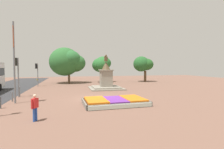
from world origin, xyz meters
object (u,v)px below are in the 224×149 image
(flower_planter, at_px, (115,102))
(traffic_light_mid_block, at_px, (17,70))
(statue_monument, at_px, (106,80))
(pedestrian_with_handbag, at_px, (35,106))
(kerb_bollard_mid_b, at_px, (12,96))
(kerb_bollard_north, at_px, (20,91))
(banner_pole, at_px, (14,60))
(traffic_light_far_corner, at_px, (37,71))
(kerb_bollard_mid_a, at_px, (0,102))

(flower_planter, height_order, traffic_light_mid_block, traffic_light_mid_block)
(statue_monument, height_order, pedestrian_with_handbag, statue_monument)
(kerb_bollard_mid_b, height_order, kerb_bollard_north, kerb_bollard_north)
(banner_pole, relative_size, kerb_bollard_north, 6.55)
(traffic_light_far_corner, xyz_separation_m, kerb_bollard_north, (-0.15, -9.26, -1.90))
(traffic_light_mid_block, distance_m, kerb_bollard_north, 2.28)
(pedestrian_with_handbag, relative_size, kerb_bollard_mid_b, 1.78)
(kerb_bollard_mid_b, bearing_deg, flower_planter, -20.99)
(traffic_light_mid_block, relative_size, pedestrian_with_handbag, 2.57)
(traffic_light_mid_block, height_order, pedestrian_with_handbag, traffic_light_mid_block)
(traffic_light_far_corner, bearing_deg, traffic_light_mid_block, -91.15)
(banner_pole, bearing_deg, kerb_bollard_north, 99.01)
(statue_monument, height_order, kerb_bollard_mid_a, statue_monument)
(banner_pole, height_order, kerb_bollard_mid_b, banner_pole)
(kerb_bollard_mid_a, bearing_deg, traffic_light_mid_block, 90.97)
(statue_monument, height_order, traffic_light_mid_block, statue_monument)
(banner_pole, bearing_deg, statue_monument, 38.41)
(pedestrian_with_handbag, bearing_deg, traffic_light_mid_block, 110.15)
(kerb_bollard_north, bearing_deg, kerb_bollard_mid_b, -88.29)
(flower_planter, relative_size, kerb_bollard_mid_b, 6.04)
(statue_monument, bearing_deg, traffic_light_mid_block, -156.65)
(kerb_bollard_mid_b, relative_size, kerb_bollard_north, 0.84)
(traffic_light_mid_block, height_order, kerb_bollard_mid_b, traffic_light_mid_block)
(kerb_bollard_mid_a, xyz_separation_m, kerb_bollard_north, (-0.03, 5.33, 0.05))
(flower_planter, relative_size, statue_monument, 1.12)
(traffic_light_mid_block, distance_m, kerb_bollard_mid_a, 5.33)
(traffic_light_mid_block, bearing_deg, flower_planter, -31.97)
(traffic_light_far_corner, xyz_separation_m, pedestrian_with_handbag, (2.97, -18.39, -1.56))
(banner_pole, bearing_deg, traffic_light_far_corner, 91.89)
(traffic_light_far_corner, distance_m, kerb_bollard_north, 9.46)
(kerb_bollard_mid_a, bearing_deg, traffic_light_far_corner, 89.55)
(traffic_light_mid_block, xyz_separation_m, banner_pole, (0.62, -3.11, 0.85))
(statue_monument, height_order, kerb_bollard_mid_b, statue_monument)
(flower_planter, distance_m, kerb_bollard_mid_b, 9.18)
(statue_monument, relative_size, kerb_bollard_mid_b, 5.41)
(flower_planter, bearing_deg, banner_pole, 163.96)
(pedestrian_with_handbag, distance_m, kerb_bollard_mid_b, 7.17)
(statue_monument, relative_size, traffic_light_far_corner, 1.33)
(flower_planter, xyz_separation_m, kerb_bollard_north, (-8.65, 5.93, 0.32))
(statue_monument, relative_size, pedestrian_with_handbag, 3.05)
(traffic_light_far_corner, height_order, kerb_bollard_north, traffic_light_far_corner)
(kerb_bollard_mid_b, xyz_separation_m, kerb_bollard_north, (-0.08, 2.65, 0.09))
(kerb_bollard_mid_b, bearing_deg, traffic_light_mid_block, 93.42)
(statue_monument, relative_size, kerb_bollard_mid_a, 5.04)
(traffic_light_mid_block, relative_size, kerb_bollard_mid_b, 4.56)
(banner_pole, distance_m, kerb_bollard_mid_b, 3.34)
(flower_planter, distance_m, pedestrian_with_handbag, 6.42)
(kerb_bollard_mid_b, bearing_deg, statue_monument, 33.22)
(kerb_bollard_mid_a, xyz_separation_m, kerb_bollard_mid_b, (0.05, 2.68, -0.04))
(flower_planter, xyz_separation_m, banner_pole, (-8.07, 2.32, 3.39))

